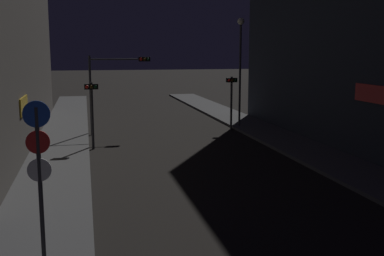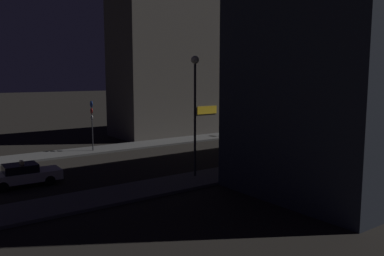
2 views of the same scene
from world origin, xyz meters
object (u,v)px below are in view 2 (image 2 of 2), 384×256
object	(u,v)px
traffic_light_overhead	(284,102)
traffic_light_left_kerb	(244,112)
street_lamp_near_block	(195,93)
sign_pole_left	(92,120)
traffic_light_right_kerb	(351,118)
street_lamp_far_block	(364,89)
taxi	(23,175)

from	to	relation	value
traffic_light_overhead	traffic_light_left_kerb	world-z (taller)	traffic_light_overhead
traffic_light_overhead	street_lamp_near_block	distance (m)	22.52
sign_pole_left	street_lamp_near_block	world-z (taller)	street_lamp_near_block
traffic_light_left_kerb	traffic_light_right_kerb	world-z (taller)	traffic_light_left_kerb
traffic_light_left_kerb	traffic_light_right_kerb	size ratio (longest dim) A/B	1.01
traffic_light_right_kerb	sign_pole_left	distance (m)	25.11
street_lamp_near_block	street_lamp_far_block	size ratio (longest dim) A/B	1.00
taxi	street_lamp_far_block	world-z (taller)	street_lamp_far_block
traffic_light_left_kerb	street_lamp_far_block	xyz separation A→B (m)	(11.01, 5.61, 2.80)
taxi	traffic_light_overhead	world-z (taller)	traffic_light_overhead
street_lamp_near_block	traffic_light_overhead	bearing A→B (deg)	116.06
taxi	sign_pole_left	size ratio (longest dim) A/B	1.00
traffic_light_overhead	traffic_light_left_kerb	xyz separation A→B (m)	(-1.57, -4.97, -1.12)
taxi	street_lamp_far_block	bearing A→B (deg)	81.89
traffic_light_right_kerb	traffic_light_overhead	bearing A→B (deg)	-180.00
taxi	street_lamp_far_block	xyz separation A→B (m)	(4.38, 30.73, 4.89)
taxi	street_lamp_near_block	size ratio (longest dim) A/B	0.56
street_lamp_far_block	traffic_light_overhead	bearing A→B (deg)	-176.13
taxi	traffic_light_right_kerb	world-z (taller)	traffic_light_right_kerb
traffic_light_left_kerb	sign_pole_left	world-z (taller)	sign_pole_left
taxi	sign_pole_left	world-z (taller)	sign_pole_left
sign_pole_left	street_lamp_far_block	distance (m)	26.21
street_lamp_far_block	street_lamp_near_block	bearing A→B (deg)	-88.83
sign_pole_left	street_lamp_near_block	bearing A→B (deg)	9.37
traffic_light_overhead	sign_pole_left	size ratio (longest dim) A/B	1.21
traffic_light_right_kerb	street_lamp_far_block	size ratio (longest dim) A/B	0.49
taxi	street_lamp_far_block	distance (m)	31.42
traffic_light_left_kerb	street_lamp_near_block	xyz separation A→B (m)	(11.43, -15.20, 2.94)
traffic_light_left_kerb	street_lamp_near_block	size ratio (longest dim) A/B	0.49
taxi	sign_pole_left	xyz separation A→B (m)	(-8.03, 7.81, 2.19)
street_lamp_far_block	taxi	bearing A→B (deg)	-98.11
taxi	traffic_light_left_kerb	xyz separation A→B (m)	(-6.63, 25.13, 2.09)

